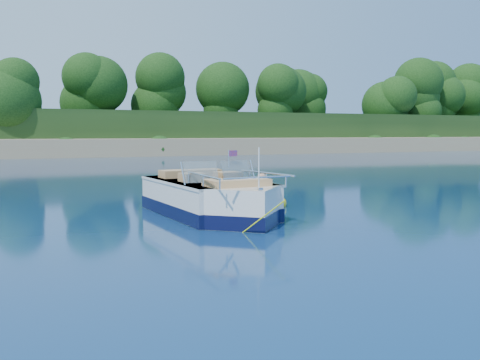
{
  "coord_description": "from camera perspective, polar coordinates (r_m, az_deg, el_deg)",
  "views": [
    {
      "loc": [
        -4.24,
        -10.05,
        2.04
      ],
      "look_at": [
        1.02,
        2.18,
        0.85
      ],
      "focal_mm": 40.0,
      "sensor_mm": 36.0,
      "label": 1
    }
  ],
  "objects": [
    {
      "name": "ground",
      "position": [
        11.1,
        -0.4,
        -5.48
      ],
      "size": [
        160.0,
        160.0,
        0.0
      ],
      "primitive_type": "plane",
      "color": "#0A1A47",
      "rests_on": "ground"
    },
    {
      "name": "shoreline",
      "position": [
        73.96,
        -20.04,
        3.97
      ],
      "size": [
        170.0,
        59.0,
        6.0
      ],
      "color": "tan",
      "rests_on": "ground"
    },
    {
      "name": "treeline",
      "position": [
        51.37,
        -18.67,
        8.76
      ],
      "size": [
        150.0,
        7.12,
        8.19
      ],
      "color": "black",
      "rests_on": "ground"
    },
    {
      "name": "motorboat",
      "position": [
        12.98,
        -2.88,
        -2.24
      ],
      "size": [
        2.39,
        5.9,
        1.96
      ],
      "rotation": [
        0.0,
        0.0,
        0.07
      ],
      "color": "white",
      "rests_on": "ground"
    },
    {
      "name": "tow_tube",
      "position": [
        14.84,
        2.55,
        -2.46
      ],
      "size": [
        1.45,
        1.45,
        0.34
      ],
      "rotation": [
        0.0,
        0.0,
        -0.16
      ],
      "color": "yellow",
      "rests_on": "ground"
    },
    {
      "name": "boy",
      "position": [
        14.72,
        2.22,
        -2.86
      ],
      "size": [
        0.33,
        0.72,
        1.42
      ],
      "primitive_type": "imported",
      "rotation": [
        0.0,
        -0.17,
        1.56
      ],
      "color": "tan",
      "rests_on": "ground"
    }
  ]
}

